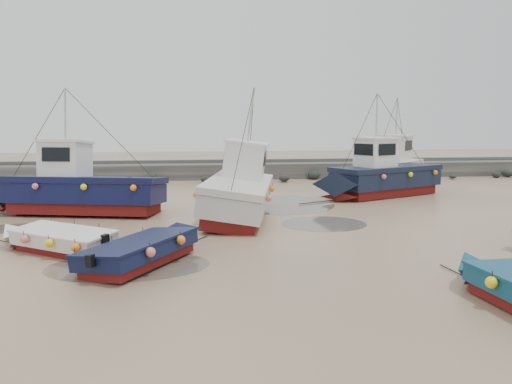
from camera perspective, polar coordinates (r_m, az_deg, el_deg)
ground at (r=18.92m, az=-1.53°, el=-5.93°), size 120.00×120.00×0.00m
seawall at (r=40.50m, az=-4.58°, el=2.42°), size 60.00×4.92×1.50m
puddle_a at (r=16.57m, az=-14.39°, el=-8.20°), size 5.19×5.19×0.01m
puddle_b at (r=22.77m, az=7.75°, el=-3.60°), size 3.88×3.88×0.01m
puddle_c at (r=23.91m, az=-25.44°, el=-3.75°), size 3.46×3.46×0.01m
puddle_d at (r=27.95m, az=2.59°, el=-1.37°), size 6.18×6.18×0.01m
dinghy_0 at (r=18.99m, az=-21.81°, el=-4.77°), size 5.47×4.17×1.43m
dinghy_1 at (r=16.70m, az=-12.31°, el=-6.11°), size 4.22×6.16×1.43m
cabin_boat_0 at (r=26.40m, az=-20.26°, el=0.46°), size 10.87×4.75×6.22m
cabin_boat_1 at (r=24.28m, az=-2.13°, el=0.31°), size 4.56×11.23×6.22m
cabin_boat_2 at (r=31.54m, az=13.90°, el=1.90°), size 10.01×5.94×6.22m
cabin_boat_3 at (r=36.87m, az=15.33°, el=2.74°), size 7.50×8.21×6.22m
person at (r=25.72m, az=-14.22°, el=-2.44°), size 0.81×0.80×1.89m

